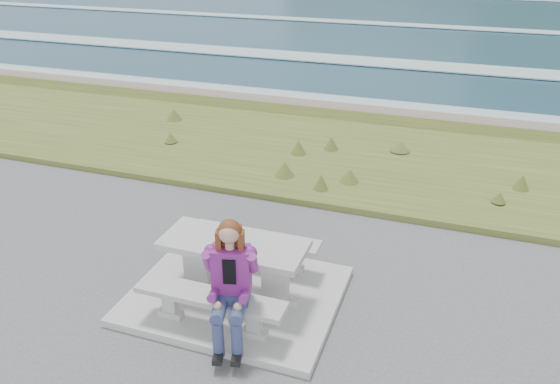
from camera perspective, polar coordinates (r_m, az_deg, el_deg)
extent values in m
cube|color=#A8A8A3|center=(7.16, -4.64, -10.67)|extent=(2.60, 2.10, 0.10)
cube|color=#A8A8A3|center=(7.31, -8.59, -9.18)|extent=(0.62, 0.12, 0.08)
cube|color=#A8A8A3|center=(7.14, -8.75, -7.25)|extent=(0.34, 0.09, 0.51)
cube|color=#A8A8A3|center=(6.99, -8.91, -5.22)|extent=(0.62, 0.12, 0.08)
cube|color=#A8A8A3|center=(6.94, -0.50, -10.99)|extent=(0.62, 0.12, 0.08)
cube|color=#A8A8A3|center=(6.77, -0.50, -9.00)|extent=(0.34, 0.09, 0.51)
cube|color=#A8A8A3|center=(6.60, -0.51, -6.90)|extent=(0.62, 0.12, 0.08)
cube|color=#A8A8A3|center=(6.73, -4.87, -5.48)|extent=(1.80, 0.75, 0.08)
cube|color=#A8A8A3|center=(6.83, -11.32, -12.32)|extent=(0.30, 0.12, 0.08)
cube|color=#A8A8A3|center=(6.74, -11.44, -11.31)|extent=(0.17, 0.09, 0.22)
cube|color=#A8A8A3|center=(6.65, -11.55, -10.28)|extent=(0.30, 0.12, 0.08)
cube|color=#A8A8A3|center=(6.43, -2.67, -14.52)|extent=(0.30, 0.12, 0.08)
cube|color=#A8A8A3|center=(6.33, -2.70, -13.49)|extent=(0.17, 0.09, 0.22)
cube|color=#A8A8A3|center=(6.24, -2.73, -12.43)|extent=(0.30, 0.12, 0.08)
cube|color=#A8A8A3|center=(6.38, -7.34, -10.82)|extent=(1.80, 0.35, 0.07)
cube|color=#A8A8A3|center=(7.82, -6.25, -6.44)|extent=(0.30, 0.12, 0.08)
cube|color=#A8A8A3|center=(7.74, -6.31, -5.50)|extent=(0.17, 0.09, 0.22)
cube|color=#A8A8A3|center=(7.67, -6.36, -4.54)|extent=(0.30, 0.12, 0.08)
cube|color=#A8A8A3|center=(7.48, 1.34, -7.94)|extent=(0.30, 0.12, 0.08)
cube|color=#A8A8A3|center=(7.40, 1.35, -6.98)|extent=(0.17, 0.09, 0.22)
cube|color=#A8A8A3|center=(7.32, 1.36, -5.99)|extent=(0.30, 0.12, 0.08)
cube|color=#A8A8A3|center=(7.44, -2.61, -4.77)|extent=(1.80, 0.35, 0.07)
cube|color=#3F541F|center=(11.35, 5.50, 3.53)|extent=(160.00, 4.50, 0.22)
cube|color=#66584D|center=(14.02, 8.46, 7.78)|extent=(160.00, 0.80, 2.20)
cube|color=silver|center=(20.29, 11.66, 8.10)|extent=(220.00, 3.00, 0.06)
cube|color=silver|center=(27.98, 14.22, 12.73)|extent=(220.00, 2.00, 0.06)
cube|color=silver|center=(39.75, 16.25, 16.26)|extent=(220.00, 1.40, 0.06)
cube|color=navy|center=(6.19, -5.26, -13.57)|extent=(0.56, 0.80, 0.57)
cube|color=#7C207B|center=(6.04, -5.12, -8.04)|extent=(0.47, 0.34, 0.54)
sphere|color=tan|center=(5.78, -5.33, -4.26)|extent=(0.23, 0.23, 0.23)
sphere|color=#612E16|center=(5.79, -5.30, -4.05)|extent=(0.25, 0.25, 0.25)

